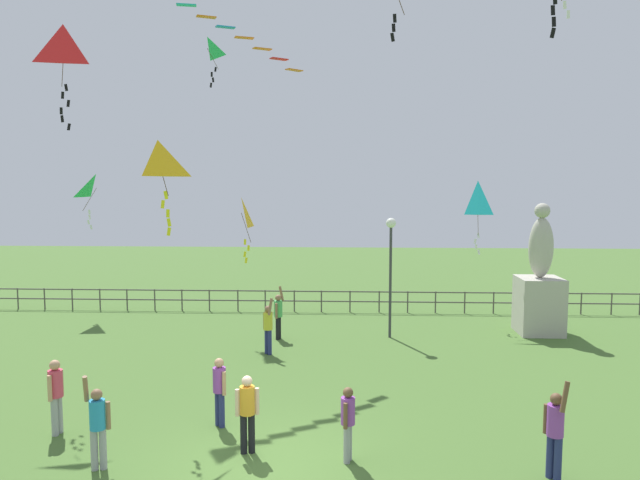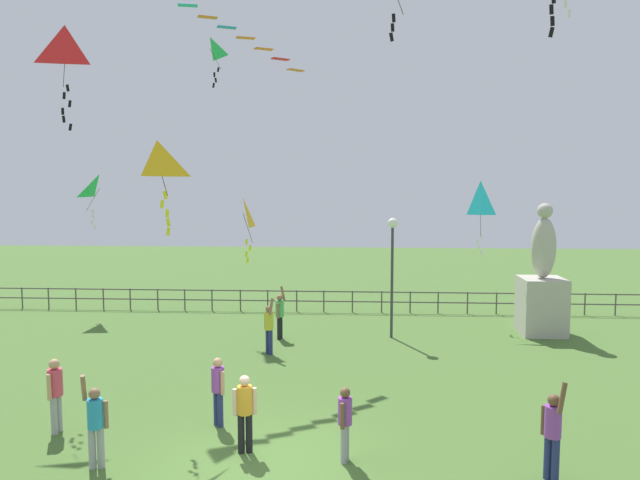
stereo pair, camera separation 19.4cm
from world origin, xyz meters
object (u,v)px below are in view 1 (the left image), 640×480
(person_2, at_px, (555,429))
(person_4, at_px, (219,387))
(kite_6, at_px, (242,215))
(person_5, at_px, (98,422))
(kite_3, at_px, (208,50))
(person_0, at_px, (278,313))
(person_6, at_px, (247,409))
(person_1, at_px, (348,419))
(person_3, at_px, (56,392))
(kite_4, at_px, (64,50))
(statue_monument, at_px, (539,290))
(lamppost, at_px, (391,251))
(kite_1, at_px, (96,189))
(person_7, at_px, (268,326))
(kite_8, at_px, (478,202))
(kite_7, at_px, (159,163))

(person_2, xyz_separation_m, person_4, (-6.90, 2.15, -0.06))
(person_4, xyz_separation_m, kite_6, (-0.79, 7.56, 3.57))
(person_5, xyz_separation_m, kite_3, (-0.90, 13.79, 10.17))
(person_0, height_order, person_6, person_0)
(person_1, bearing_deg, person_3, 171.20)
(person_2, relative_size, person_3, 1.16)
(kite_4, xyz_separation_m, kite_6, (4.36, 3.81, -4.90))
(person_5, distance_m, kite_3, 17.16)
(person_0, height_order, person_3, person_0)
(statue_monument, bearing_deg, kite_3, 168.50)
(person_2, height_order, person_6, person_2)
(person_1, relative_size, person_2, 0.78)
(person_2, xyz_separation_m, person_3, (-10.47, 1.56, -0.01))
(lamppost, distance_m, person_0, 4.65)
(person_2, distance_m, person_3, 10.58)
(person_2, height_order, kite_6, kite_6)
(person_4, bearing_deg, kite_6, 95.95)
(person_1, height_order, kite_1, kite_1)
(person_3, distance_m, kite_6, 9.30)
(person_0, relative_size, person_4, 1.18)
(person_7, distance_m, kite_1, 11.00)
(lamppost, relative_size, person_1, 2.84)
(statue_monument, relative_size, person_5, 2.55)
(lamppost, bearing_deg, kite_4, -155.63)
(person_7, xyz_separation_m, kite_8, (7.83, 4.99, 3.91))
(lamppost, relative_size, person_5, 2.28)
(kite_4, distance_m, kite_7, 5.62)
(kite_1, bearing_deg, person_5, -67.12)
(person_6, height_order, kite_7, kite_7)
(person_1, xyz_separation_m, person_4, (-2.97, 1.60, 0.04))
(person_0, xyz_separation_m, kite_1, (-8.28, 4.03, 4.41))
(statue_monument, height_order, kite_6, kite_6)
(person_7, distance_m, kite_8, 10.07)
(person_3, bearing_deg, person_7, 58.45)
(person_6, bearing_deg, person_5, -163.45)
(statue_monument, relative_size, lamppost, 1.12)
(kite_4, distance_m, kite_8, 15.75)
(person_5, bearing_deg, kite_1, 112.88)
(person_6, relative_size, kite_4, 0.56)
(kite_4, relative_size, kite_8, 1.05)
(person_1, xyz_separation_m, person_7, (-2.61, 7.41, 0.07))
(person_5, relative_size, kite_1, 0.84)
(person_4, bearing_deg, person_7, 86.52)
(person_3, bearing_deg, person_0, 63.93)
(person_5, distance_m, kite_8, 16.91)
(person_0, height_order, kite_8, kite_8)
(person_0, bearing_deg, person_6, -87.49)
(person_0, bearing_deg, kite_4, -144.90)
(person_5, relative_size, kite_8, 0.68)
(person_4, height_order, person_7, person_7)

